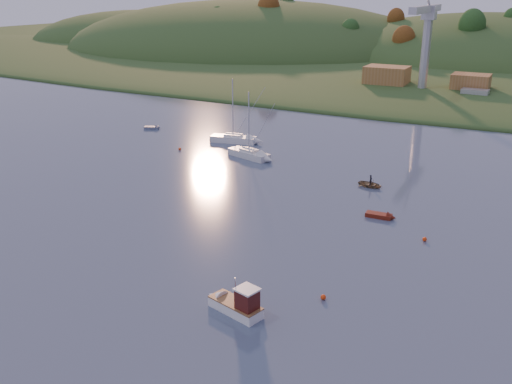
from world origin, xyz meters
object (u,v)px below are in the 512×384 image
at_px(sailboat_far, 249,153).
at_px(grey_dinghy, 154,128).
at_px(fishing_boat, 232,302).
at_px(canoe, 370,184).
at_px(red_tender, 385,216).
at_px(sailboat_near, 233,138).

distance_m(sailboat_far, grey_dinghy, 28.02).
xyz_separation_m(sailboat_far, grey_dinghy, (-26.44, 9.26, -0.47)).
bearing_deg(grey_dinghy, fishing_boat, -71.55).
distance_m(canoe, grey_dinghy, 50.83).
xyz_separation_m(fishing_boat, grey_dinghy, (-47.66, 52.06, -0.59)).
relative_size(sailboat_far, red_tender, 2.93).
relative_size(sailboat_near, sailboat_far, 1.05).
relative_size(red_tender, grey_dinghy, 1.08).
height_order(sailboat_far, canoe, sailboat_far).
distance_m(sailboat_near, sailboat_far, 10.32).
bearing_deg(grey_dinghy, sailboat_near, -29.59).
height_order(sailboat_near, sailboat_far, sailboat_near).
relative_size(canoe, red_tender, 0.95).
relative_size(fishing_boat, sailboat_near, 0.54).
distance_m(fishing_boat, red_tender, 27.71).
bearing_deg(sailboat_near, grey_dinghy, 163.82).
distance_m(sailboat_near, canoe, 32.06).
bearing_deg(sailboat_far, canoe, 4.08).
bearing_deg(sailboat_near, fishing_boat, -71.09).
height_order(fishing_boat, sailboat_near, sailboat_near).
xyz_separation_m(fishing_boat, sailboat_far, (-21.21, 42.80, -0.12)).
relative_size(sailboat_near, grey_dinghy, 3.34).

